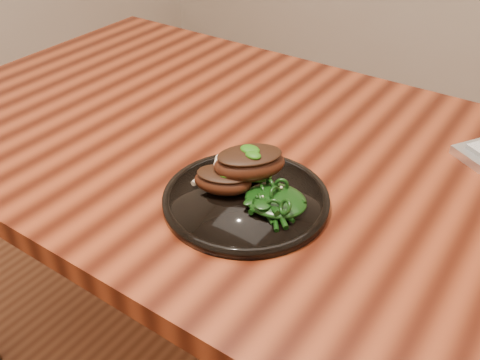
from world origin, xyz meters
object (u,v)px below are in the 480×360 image
plate (246,199)px  greens_heap (276,197)px  desk (304,200)px  lamb_chop_front (223,180)px

plate → greens_heap: 0.06m
desk → lamb_chop_front: lamb_chop_front is taller
plate → greens_heap: bearing=5.2°
lamb_chop_front → greens_heap: size_ratio=1.09×
plate → greens_heap: greens_heap is taller
lamb_chop_front → plate: bearing=13.8°
desk → plate: 0.18m
desk → greens_heap: (0.03, -0.15, 0.11)m
lamb_chop_front → greens_heap: 0.09m
desk → greens_heap: greens_heap is taller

